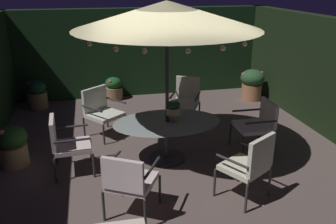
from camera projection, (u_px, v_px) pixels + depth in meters
ground_plane at (173, 158)px, 6.13m from camera, size 6.84×7.89×0.02m
hedge_backdrop_rear at (140, 52)px, 9.19m from camera, size 6.84×0.30×2.25m
patio_dining_table at (167, 129)px, 5.91m from camera, size 1.81×1.21×0.70m
patio_umbrella at (167, 15)px, 5.25m from camera, size 2.88×2.88×2.71m
centerpiece_planter at (173, 109)px, 5.81m from camera, size 0.25×0.25×0.37m
patio_chair_north at (186, 98)px, 7.41m from camera, size 0.77×0.79×0.99m
patio_chair_northeast at (101, 109)px, 6.88m from camera, size 0.87×0.86×0.94m
patio_chair_east at (66, 142)px, 5.49m from camera, size 0.63×0.62×0.95m
patio_chair_southeast at (129, 180)px, 4.44m from camera, size 0.81×0.82×0.92m
patio_chair_south at (250, 163)px, 4.78m from camera, size 0.80×0.79×1.01m
patio_chair_southwest at (258, 122)px, 6.22m from camera, size 0.63×0.64×0.93m
potted_plant_front_corner at (252, 83)px, 8.96m from camera, size 0.60×0.60×0.79m
potted_plant_right_far at (37, 95)px, 8.35m from camera, size 0.46×0.46×0.68m
potted_plant_back_center at (12, 145)px, 5.78m from camera, size 0.53×0.53×0.69m
potted_plant_back_right at (114, 88)px, 9.03m from camera, size 0.45×0.45×0.58m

